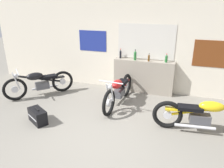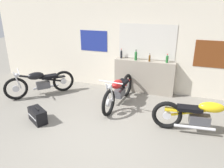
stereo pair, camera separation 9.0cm
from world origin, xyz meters
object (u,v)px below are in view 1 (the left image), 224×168
(bottle_left_center, at_px, (135,55))
(motorcycle_black, at_px, (40,83))
(bottle_leftmost, at_px, (121,54))
(motorcycle_yellow, at_px, (204,115))
(bottle_right_center, at_px, (166,59))
(motorcycle_red, at_px, (118,91))
(bottle_center, at_px, (149,58))
(hard_case_black, at_px, (38,116))

(bottle_left_center, relative_size, motorcycle_black, 0.21)
(bottle_leftmost, xyz_separation_m, motorcycle_yellow, (2.40, -1.84, -0.74))
(bottle_leftmost, height_order, bottle_right_center, bottle_leftmost)
(bottle_left_center, height_order, bottle_right_center, bottle_left_center)
(motorcycle_black, bearing_deg, motorcycle_red, 3.54)
(bottle_left_center, relative_size, bottle_center, 1.34)
(bottle_left_center, bearing_deg, bottle_center, -1.36)
(bottle_center, distance_m, hard_case_black, 3.46)
(motorcycle_red, relative_size, hard_case_black, 3.36)
(hard_case_black, bearing_deg, motorcycle_yellow, 12.11)
(bottle_left_center, xyz_separation_m, hard_case_black, (-1.73, -2.55, -0.99))
(bottle_right_center, xyz_separation_m, motorcycle_yellow, (1.01, -1.78, -0.73))
(bottle_leftmost, xyz_separation_m, motorcycle_black, (-2.13, -1.28, -0.74))
(bottle_left_center, xyz_separation_m, motorcycle_black, (-2.61, -1.19, -0.75))
(bottle_leftmost, distance_m, motorcycle_yellow, 3.12)
(bottle_leftmost, height_order, motorcycle_yellow, bottle_leftmost)
(motorcycle_black, xyz_separation_m, motorcycle_yellow, (4.53, -0.57, -0.01))
(bottle_center, distance_m, motorcycle_black, 3.32)
(bottle_center, height_order, motorcycle_black, bottle_center)
(bottle_right_center, height_order, motorcycle_red, bottle_right_center)
(motorcycle_red, xyz_separation_m, motorcycle_yellow, (2.13, -0.72, -0.01))
(bottle_left_center, height_order, hard_case_black, bottle_left_center)
(bottle_left_center, xyz_separation_m, motorcycle_red, (-0.20, -1.05, -0.75))
(motorcycle_black, distance_m, hard_case_black, 1.63)
(bottle_center, height_order, motorcycle_red, bottle_center)
(bottle_center, xyz_separation_m, motorcycle_black, (-3.02, -1.18, -0.71))
(motorcycle_yellow, bearing_deg, bottle_left_center, 137.47)
(motorcycle_red, xyz_separation_m, hard_case_black, (-1.53, -1.50, -0.25))
(motorcycle_black, xyz_separation_m, hard_case_black, (0.87, -1.35, -0.25))
(bottle_leftmost, distance_m, bottle_center, 0.90)
(bottle_right_center, distance_m, motorcycle_yellow, 2.17)
(bottle_left_center, xyz_separation_m, bottle_right_center, (0.91, 0.02, -0.03))
(bottle_left_center, height_order, bottle_center, bottle_left_center)
(bottle_leftmost, bearing_deg, bottle_left_center, -9.61)
(motorcycle_red, bearing_deg, bottle_right_center, 43.60)
(bottle_left_center, distance_m, bottle_right_center, 0.91)
(motorcycle_black, bearing_deg, bottle_leftmost, 30.96)
(bottle_leftmost, distance_m, bottle_left_center, 0.49)
(bottle_left_center, xyz_separation_m, bottle_center, (0.41, -0.01, -0.04))
(bottle_leftmost, distance_m, motorcycle_black, 2.59)
(bottle_leftmost, bearing_deg, motorcycle_yellow, -37.53)
(bottle_right_center, xyz_separation_m, motorcycle_black, (-3.52, -1.21, -0.72))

